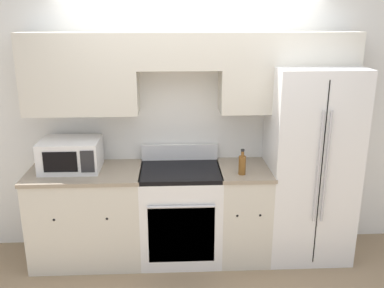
% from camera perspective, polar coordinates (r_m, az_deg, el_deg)
% --- Properties ---
extents(ground_plane, '(12.00, 12.00, 0.00)m').
position_cam_1_polar(ground_plane, '(4.22, 0.21, -16.70)').
color(ground_plane, '#937A5B').
extents(wall_back, '(8.00, 0.39, 2.60)m').
position_cam_1_polar(wall_back, '(4.19, -0.11, 5.23)').
color(wall_back, white).
rests_on(wall_back, ground_plane).
extents(lower_cabinets_left, '(1.07, 0.64, 0.92)m').
position_cam_1_polar(lower_cabinets_left, '(4.33, -13.72, -9.21)').
color(lower_cabinets_left, beige).
rests_on(lower_cabinets_left, ground_plane).
extents(lower_cabinets_right, '(0.49, 0.64, 0.92)m').
position_cam_1_polar(lower_cabinets_right, '(4.31, 6.79, -8.97)').
color(lower_cabinets_right, beige).
rests_on(lower_cabinets_right, ground_plane).
extents(oven_range, '(0.76, 0.65, 1.08)m').
position_cam_1_polar(oven_range, '(4.25, -1.52, -9.15)').
color(oven_range, white).
rests_on(oven_range, ground_plane).
extents(refrigerator, '(0.80, 0.80, 1.89)m').
position_cam_1_polar(refrigerator, '(4.34, 15.15, -2.40)').
color(refrigerator, white).
rests_on(refrigerator, ground_plane).
extents(microwave, '(0.55, 0.41, 0.29)m').
position_cam_1_polar(microwave, '(4.18, -15.86, -1.39)').
color(microwave, white).
rests_on(microwave, lower_cabinets_left).
extents(bottle, '(0.07, 0.07, 0.24)m').
position_cam_1_polar(bottle, '(3.94, 6.71, -2.72)').
color(bottle, brown).
rests_on(bottle, lower_cabinets_right).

